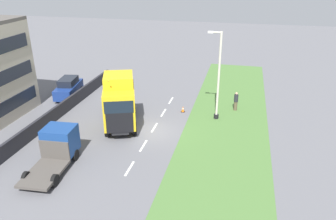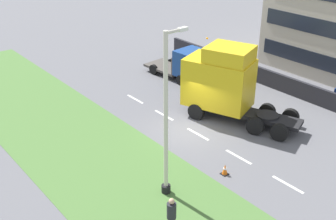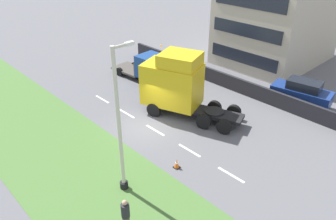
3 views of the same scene
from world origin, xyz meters
TOP-DOWN VIEW (x-y plane):
  - ground_plane at (0.00, 0.00)m, footprint 120.00×120.00m
  - grass_verge at (-6.00, 0.00)m, footprint 7.00×44.00m
  - lane_markings at (0.00, -0.70)m, footprint 0.16×14.60m
  - boundary_wall at (9.00, 0.00)m, footprint 0.25×24.00m
  - lorry_cab at (2.73, 0.08)m, footprint 4.77×7.58m
  - flatbed_truck at (5.04, 6.06)m, footprint 2.47×5.30m
  - parked_car at (10.74, -5.71)m, footprint 2.49×4.65m
  - lamp_post at (-4.92, -3.78)m, footprint 1.34×0.43m
  - pedestrian at (-6.57, -6.10)m, footprint 0.39×0.39m
  - traffic_cone_lead at (-1.75, -4.53)m, footprint 0.36×0.36m

SIDE VIEW (x-z plane):
  - ground_plane at x=0.00m, z-range 0.00..0.00m
  - lane_markings at x=0.00m, z-range 0.00..0.00m
  - grass_verge at x=-6.00m, z-range 0.00..0.01m
  - traffic_cone_lead at x=-1.75m, z-range -0.01..0.57m
  - boundary_wall at x=9.00m, z-range 0.00..1.24m
  - pedestrian at x=-6.57m, z-range -0.01..1.81m
  - parked_car at x=10.74m, z-range -0.03..1.99m
  - flatbed_truck at x=5.04m, z-range 0.07..2.57m
  - lorry_cab at x=2.73m, z-range -0.06..4.77m
  - lamp_post at x=-4.92m, z-range -0.39..7.45m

